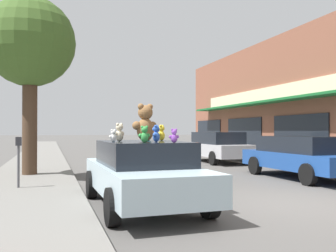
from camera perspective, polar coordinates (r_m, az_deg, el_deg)
The scene contains 15 objects.
ground_plane at distance 8.73m, azimuth 18.55°, elevation -11.19°, with size 260.00×260.00×0.00m, color #514F4C.
sidewalk_near at distance 7.12m, azimuth -22.14°, elevation -12.90°, with size 2.59×90.00×0.17m.
plush_art_car at distance 7.87m, azimuth -3.89°, elevation -6.95°, with size 2.03×4.48×1.37m.
teddy_bear_giant at distance 7.76m, azimuth -3.49°, elevation 0.43°, with size 0.59×0.42×0.78m.
teddy_bear_cream at distance 7.84m, azimuth -7.43°, elevation -0.99°, with size 0.28×0.24×0.38m.
teddy_bear_yellow at distance 8.39m, azimuth -1.01°, elevation -1.06°, with size 0.23×0.25×0.36m.
teddy_bear_teal at distance 8.69m, azimuth -3.00°, elevation -1.45°, with size 0.17×0.11×0.23m.
teddy_bear_purple at distance 6.85m, azimuth 0.93°, elevation -1.52°, with size 0.19×0.12×0.26m.
teddy_bear_blue at distance 7.32m, azimuth -1.82°, elevation -1.19°, with size 0.20×0.25×0.34m.
teddy_bear_white at distance 7.47m, azimuth -8.35°, elevation -1.48°, with size 0.19×0.15×0.25m.
teddy_bear_green at distance 7.07m, azimuth -3.61°, elevation -1.28°, with size 0.23×0.14×0.32m.
parked_car_far_center at distance 13.29m, azimuth 19.75°, elevation -4.22°, with size 2.03×4.73×1.40m.
parked_car_far_right at distance 19.00m, azimuth 7.50°, elevation -3.03°, with size 1.96×4.71×1.52m.
street_tree at distance 13.34m, azimuth -20.27°, elevation 11.64°, with size 2.93×2.93×5.81m.
parking_meter at distance 10.11m, azimuth -21.82°, elevation -4.16°, with size 0.14×0.10×1.27m.
Camera 1 is at (-5.05, -6.94, 1.59)m, focal length 40.00 mm.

